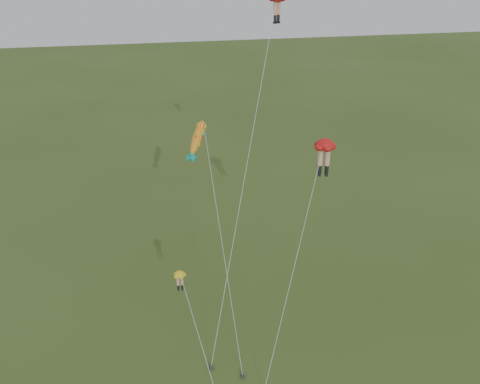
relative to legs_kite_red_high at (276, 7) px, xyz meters
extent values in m
plane|color=#33491A|center=(-5.21, -12.32, -23.84)|extent=(300.00, 300.00, 0.00)
cylinder|color=tan|center=(0.01, 0.16, -0.08)|extent=(0.30, 0.30, 1.03)
cylinder|color=black|center=(0.01, 0.16, -0.85)|extent=(0.23, 0.23, 0.51)
cube|color=black|center=(0.01, 0.16, -1.19)|extent=(0.31, 0.34, 0.15)
cylinder|color=tan|center=(0.34, 0.40, -0.08)|extent=(0.30, 0.30, 1.03)
cylinder|color=black|center=(0.34, 0.40, -0.85)|extent=(0.23, 0.23, 0.51)
cube|color=black|center=(0.34, 0.40, -1.19)|extent=(0.31, 0.34, 0.15)
cylinder|color=silver|center=(-3.80, -6.00, -11.29)|extent=(7.99, 12.60, 24.68)
cube|color=black|center=(-7.78, -12.29, -23.72)|extent=(0.25, 0.35, 0.24)
ellipsoid|color=#B51512|center=(1.44, -8.42, -8.52)|extent=(2.04, 2.04, 0.83)
cylinder|color=tan|center=(1.20, -8.36, -9.49)|extent=(0.37, 0.37, 1.26)
cylinder|color=black|center=(1.20, -8.36, -10.44)|extent=(0.29, 0.29, 0.63)
cube|color=black|center=(1.20, -8.36, -10.85)|extent=(0.30, 0.41, 0.18)
cylinder|color=tan|center=(1.68, -8.49, -9.49)|extent=(0.37, 0.37, 1.26)
cylinder|color=black|center=(1.68, -8.49, -10.44)|extent=(0.29, 0.29, 0.63)
cube|color=black|center=(1.68, -8.49, -10.85)|extent=(0.30, 0.41, 0.18)
cylinder|color=silver|center=(-1.64, -12.06, -15.87)|extent=(6.21, 7.30, 15.52)
ellipsoid|color=gold|center=(-9.52, -10.07, -16.83)|extent=(0.97, 0.97, 0.46)
cylinder|color=tan|center=(-9.66, -10.07, -17.38)|extent=(0.21, 0.21, 0.71)
cylinder|color=black|center=(-9.66, -10.07, -17.91)|extent=(0.16, 0.16, 0.35)
cube|color=black|center=(-9.66, -10.07, -18.14)|extent=(0.12, 0.21, 0.10)
cylinder|color=tan|center=(-9.38, -10.08, -17.38)|extent=(0.21, 0.21, 0.71)
cylinder|color=black|center=(-9.38, -10.08, -17.91)|extent=(0.16, 0.16, 0.35)
cube|color=black|center=(-9.38, -10.08, -18.14)|extent=(0.12, 0.21, 0.10)
cylinder|color=silver|center=(-8.68, -13.29, -20.11)|extent=(1.71, 6.46, 7.04)
ellipsoid|color=yellow|center=(-6.72, -1.59, -9.66)|extent=(2.36, 3.18, 2.74)
sphere|color=yellow|center=(-6.72, -1.59, -9.66)|extent=(1.41, 1.54, 1.26)
cone|color=#168F7A|center=(-6.72, -1.59, -9.66)|extent=(1.19, 1.36, 1.22)
cone|color=#168F7A|center=(-6.72, -1.59, -9.66)|extent=(1.19, 1.36, 1.22)
cone|color=#168F7A|center=(-6.72, -1.59, -9.66)|extent=(0.67, 0.77, 0.68)
cone|color=#168F7A|center=(-6.72, -1.59, -9.66)|extent=(0.67, 0.77, 0.68)
cone|color=red|center=(-6.72, -1.59, -9.66)|extent=(0.71, 0.79, 0.66)
cylinder|color=silver|center=(-6.23, -7.62, -16.64)|extent=(1.02, 12.08, 13.98)
cube|color=black|center=(-5.74, -13.64, -23.72)|extent=(0.25, 0.35, 0.24)
camera|label=1|loc=(-12.32, -42.21, 4.19)|focal=40.00mm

